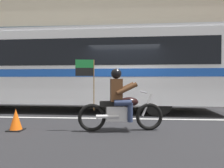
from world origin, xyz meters
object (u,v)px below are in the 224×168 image
(motorcycle_with_rider, at_px, (120,104))
(fire_hydrant, at_px, (44,93))
(transit_bus, at_px, (78,65))
(traffic_cone, at_px, (16,120))

(motorcycle_with_rider, distance_m, fire_hydrant, 7.93)
(transit_bus, bearing_deg, fire_hydrant, 130.94)
(motorcycle_with_rider, relative_size, fire_hydrant, 2.90)
(transit_bus, distance_m, traffic_cone, 4.06)
(transit_bus, xyz_separation_m, traffic_cone, (-0.74, -3.64, -1.63))
(motorcycle_with_rider, relative_size, traffic_cone, 3.95)
(fire_hydrant, bearing_deg, traffic_cone, -74.19)
(fire_hydrant, bearing_deg, transit_bus, -49.06)
(motorcycle_with_rider, bearing_deg, transit_bus, 118.35)
(motorcycle_with_rider, bearing_deg, fire_hydrant, 124.68)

